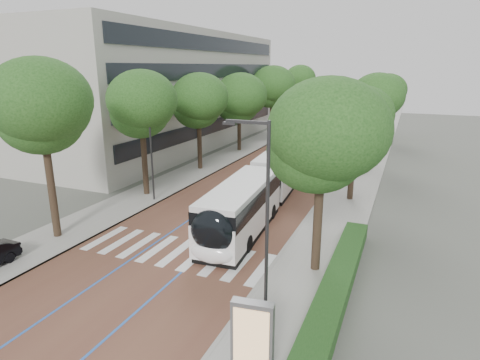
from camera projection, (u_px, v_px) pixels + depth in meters
The scene contains 21 objects.
ground at pixel (164, 260), 21.36m from camera, with size 160.00×160.00×0.00m, color #51544C.
road at pixel (321, 139), 56.80m from camera, with size 11.00×140.00×0.02m, color brown.
sidewalk_left at pixel (271, 135), 59.60m from camera, with size 4.00×140.00×0.12m, color gray.
sidewalk_right at pixel (376, 142), 53.98m from camera, with size 4.00×140.00×0.12m, color gray.
kerb_left at pixel (283, 136), 58.89m from camera, with size 0.20×140.00×0.14m, color gray.
kerb_right at pixel (362, 141), 54.69m from camera, with size 0.20×140.00×0.14m, color gray.
zebra_crossing at pixel (177, 252), 22.17m from camera, with size 10.55×3.60×0.01m.
lane_line_left at pixel (310, 138), 57.40m from camera, with size 0.12×126.00×0.01m, color #2358B3.
lane_line_right at pixel (332, 140), 56.20m from camera, with size 0.12×126.00×0.01m, color #2358B3.
office_building at pixel (154, 90), 51.55m from camera, with size 18.11×40.00×14.00m.
hedge at pixel (337, 286), 17.81m from camera, with size 1.20×14.00×0.80m, color #164016.
streetlight_near at pixel (263, 209), 14.91m from camera, with size 1.82×0.20×8.00m.
streetlight_far at pixel (354, 124), 37.06m from camera, with size 1.82×0.20×8.00m.
lamp_post_left at pixel (151, 148), 29.61m from camera, with size 0.14×0.14×8.00m, color #2C2D2F.
trees_left at pixel (233, 95), 45.65m from camera, with size 6.27×60.43×9.89m.
trees_right at pixel (368, 108), 36.22m from camera, with size 5.56×47.43×8.97m.
lead_bus at pixel (259, 191), 27.71m from camera, with size 3.79×18.52×3.20m.
bus_queued_0 at pixel (318, 150), 41.16m from camera, with size 2.63×12.42×3.20m.
bus_queued_1 at pixel (339, 131), 53.57m from camera, with size 2.87×12.46×3.20m.
bus_queued_2 at pixel (353, 120), 64.24m from camera, with size 2.72×12.44×3.20m.
ad_panel at pixel (252, 339), 12.71m from camera, with size 1.39×0.60×2.81m.
Camera 1 is at (11.30, -16.27, 9.93)m, focal length 30.00 mm.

